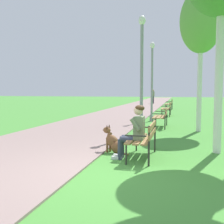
{
  "coord_description": "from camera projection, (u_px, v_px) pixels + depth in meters",
  "views": [
    {
      "loc": [
        1.47,
        -4.93,
        1.59
      ],
      "look_at": [
        -0.62,
        3.43,
        0.9
      ],
      "focal_mm": 44.28,
      "sensor_mm": 36.0,
      "label": 1
    }
  ],
  "objects": [
    {
      "name": "ground_plane",
      "position": [
        100.0,
        174.0,
        5.25
      ],
      "size": [
        120.0,
        120.0,
        0.0
      ],
      "primitive_type": "plane",
      "color": "#478E38"
    },
    {
      "name": "paved_path",
      "position": [
        143.0,
        105.0,
        29.04
      ],
      "size": [
        4.04,
        60.0,
        0.04
      ],
      "primitive_type": "cube",
      "color": "gray",
      "rests_on": "ground"
    },
    {
      "name": "park_bench_near",
      "position": [
        144.0,
        136.0,
        6.44
      ],
      "size": [
        0.55,
        1.5,
        0.85
      ],
      "color": "olive",
      "rests_on": "ground"
    },
    {
      "name": "park_bench_mid",
      "position": [
        162.0,
        115.0,
        11.75
      ],
      "size": [
        0.55,
        1.5,
        0.85
      ],
      "color": "olive",
      "rests_on": "ground"
    },
    {
      "name": "park_bench_far",
      "position": [
        167.0,
        108.0,
        16.94
      ],
      "size": [
        0.55,
        1.5,
        0.85
      ],
      "color": "olive",
      "rests_on": "ground"
    },
    {
      "name": "park_bench_furthest",
      "position": [
        170.0,
        103.0,
        22.46
      ],
      "size": [
        0.55,
        1.5,
        0.85
      ],
      "color": "olive",
      "rests_on": "ground"
    },
    {
      "name": "person_seated_on_near_bench",
      "position": [
        134.0,
        130.0,
        6.29
      ],
      "size": [
        0.74,
        0.49,
        1.25
      ],
      "color": "#33384C",
      "rests_on": "ground"
    },
    {
      "name": "dog_brown",
      "position": [
        114.0,
        143.0,
        6.96
      ],
      "size": [
        0.78,
        0.47,
        0.71
      ],
      "color": "brown",
      "rests_on": "ground"
    },
    {
      "name": "lamp_post_near",
      "position": [
        142.0,
        74.0,
        9.55
      ],
      "size": [
        0.24,
        0.24,
        4.12
      ],
      "color": "gray",
      "rests_on": "ground"
    },
    {
      "name": "lamp_post_mid",
      "position": [
        152.0,
        81.0,
        13.91
      ],
      "size": [
        0.24,
        0.24,
        3.98
      ],
      "color": "gray",
      "rests_on": "ground"
    },
    {
      "name": "birch_tree_third",
      "position": [
        201.0,
        22.0,
        10.29
      ],
      "size": [
        1.57,
        1.46,
        5.37
      ],
      "color": "silver",
      "rests_on": "ground"
    },
    {
      "name": "pedestrian_distant",
      "position": [
        153.0,
        97.0,
        31.73
      ],
      "size": [
        0.32,
        0.22,
        1.65
      ],
      "color": "#383842",
      "rests_on": "ground"
    }
  ]
}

